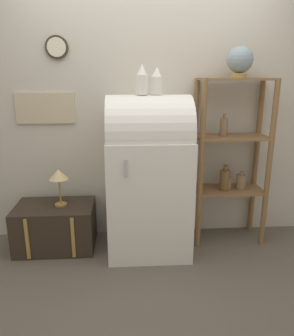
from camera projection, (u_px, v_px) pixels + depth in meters
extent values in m
plane|color=#60564C|center=(150.00, 258.00, 2.97)|extent=(12.00, 12.00, 0.00)
cube|color=beige|center=(146.00, 102.00, 3.15)|extent=(7.00, 0.05, 2.70)
cylinder|color=#382D1E|center=(57.00, 47.00, 2.92)|extent=(0.20, 0.03, 0.20)
cylinder|color=beige|center=(56.00, 47.00, 2.91)|extent=(0.17, 0.01, 0.17)
cube|color=#C6B793|center=(45.00, 108.00, 3.07)|extent=(0.55, 0.02, 0.28)
cube|color=white|center=(148.00, 195.00, 3.02)|extent=(0.74, 0.68, 1.07)
cylinder|color=white|center=(149.00, 132.00, 2.86)|extent=(0.72, 0.64, 0.64)
cylinder|color=#B7B7BC|center=(126.00, 169.00, 2.57)|extent=(0.02, 0.02, 0.14)
cube|color=#33281E|center=(56.00, 226.00, 3.12)|extent=(0.73, 0.48, 0.42)
cube|color=#AD8942|center=(27.00, 239.00, 2.87)|extent=(0.03, 0.01, 0.38)
cube|color=#AD8942|center=(73.00, 238.00, 2.89)|extent=(0.03, 0.01, 0.38)
cylinder|color=olive|center=(201.00, 168.00, 2.97)|extent=(0.05, 0.05, 1.57)
cylinder|color=olive|center=(269.00, 167.00, 3.00)|extent=(0.05, 0.05, 1.57)
cylinder|color=olive|center=(194.00, 159.00, 3.26)|extent=(0.05, 0.05, 1.57)
cylinder|color=olive|center=(256.00, 158.00, 3.30)|extent=(0.05, 0.05, 1.57)
cube|color=olive|center=(228.00, 190.00, 3.21)|extent=(0.66, 0.34, 0.02)
cube|color=olive|center=(232.00, 137.00, 3.06)|extent=(0.66, 0.34, 0.02)
cube|color=olive|center=(236.00, 79.00, 2.92)|extent=(0.66, 0.34, 0.02)
cylinder|color=#7F6647|center=(224.00, 127.00, 3.02)|extent=(0.07, 0.07, 0.17)
cylinder|color=#7F6647|center=(224.00, 116.00, 2.99)|extent=(0.03, 0.03, 0.04)
cylinder|color=#7F6647|center=(241.00, 182.00, 3.18)|extent=(0.09, 0.09, 0.15)
cylinder|color=#7F6647|center=(242.00, 173.00, 3.15)|extent=(0.04, 0.04, 0.04)
cylinder|color=#7F6647|center=(227.00, 183.00, 3.17)|extent=(0.09, 0.09, 0.13)
cylinder|color=#7F6647|center=(227.00, 175.00, 3.15)|extent=(0.04, 0.04, 0.03)
cylinder|color=#9E998E|center=(223.00, 183.00, 3.17)|extent=(0.08, 0.08, 0.14)
cylinder|color=#9E998E|center=(224.00, 174.00, 3.15)|extent=(0.03, 0.03, 0.04)
cylinder|color=brown|center=(225.00, 180.00, 3.15)|extent=(0.10, 0.10, 0.20)
cylinder|color=brown|center=(226.00, 168.00, 3.11)|extent=(0.04, 0.04, 0.05)
cylinder|color=#AD8942|center=(239.00, 76.00, 2.89)|extent=(0.13, 0.13, 0.04)
sphere|color=#7F939E|center=(240.00, 60.00, 2.85)|extent=(0.23, 0.23, 0.23)
cylinder|color=white|center=(142.00, 85.00, 2.73)|extent=(0.10, 0.10, 0.16)
cone|color=white|center=(142.00, 69.00, 2.70)|extent=(0.09, 0.09, 0.09)
cylinder|color=white|center=(157.00, 86.00, 2.76)|extent=(0.10, 0.10, 0.15)
cone|color=white|center=(157.00, 72.00, 2.72)|extent=(0.08, 0.08, 0.08)
cylinder|color=#AD8942|center=(61.00, 204.00, 3.07)|extent=(0.11, 0.11, 0.02)
cylinder|color=#AD8942|center=(60.00, 191.00, 3.03)|extent=(0.02, 0.02, 0.24)
cone|color=#DBC184|center=(59.00, 174.00, 2.98)|extent=(0.18, 0.18, 0.09)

